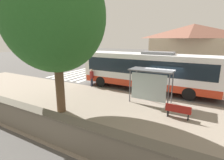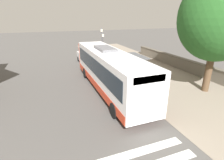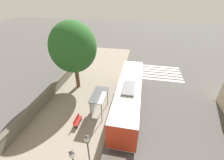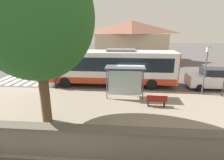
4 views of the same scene
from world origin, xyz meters
name	(u,v)px [view 4 (image 4 of 4)]	position (x,y,z in m)	size (l,w,h in m)	color
ground_plane	(132,91)	(0.00, 0.00, 0.00)	(120.00, 120.00, 0.00)	#514F4C
sidewalk_plaza	(133,114)	(-4.50, 0.00, 0.01)	(9.00, 44.00, 0.02)	gray
crosswalk_stripes	(34,74)	(5.00, 11.75, 0.00)	(9.00, 5.25, 0.01)	silver
stone_wall	(137,144)	(-8.55, 0.00, 0.68)	(0.60, 20.00, 1.34)	#6B6356
background_building	(131,40)	(16.15, -0.19, 3.47)	(7.99, 11.92, 6.76)	#C6B293
bus	(112,67)	(1.63, 1.94, 1.83)	(2.66, 12.13, 3.52)	white
bus_shelter	(125,73)	(-1.61, 0.61, 2.03)	(1.51, 3.08, 2.48)	#515459
pedestrian	(55,78)	(0.05, 7.02, 1.03)	(0.34, 0.23, 1.74)	#2D3347
bench	(156,100)	(-3.25, -1.64, 0.47)	(0.40, 1.43, 0.88)	maroon
street_lamp_near	(206,66)	(-0.43, -5.87, 2.42)	(0.28, 0.28, 4.07)	#4C4C51
shade_tree	(36,17)	(-5.92, 5.10, 5.86)	(5.92, 5.92, 9.14)	brown
parked_car_behind_bus	(214,79)	(1.27, -7.53, 0.93)	(2.02, 4.66, 1.89)	silver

